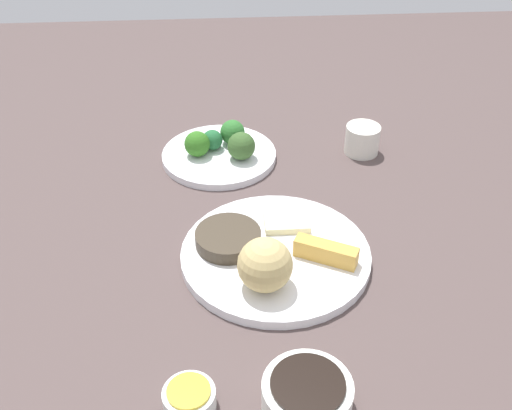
# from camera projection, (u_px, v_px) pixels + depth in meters

# --- Properties ---
(tabletop) EXTENTS (2.20, 2.20, 0.02)m
(tabletop) POSITION_uv_depth(u_px,v_px,m) (275.00, 263.00, 0.95)
(tabletop) COLOR #4E3F3E
(tabletop) RESTS_ON ground
(main_plate) EXTENTS (0.30, 0.30, 0.02)m
(main_plate) POSITION_uv_depth(u_px,v_px,m) (276.00, 255.00, 0.94)
(main_plate) COLOR white
(main_plate) RESTS_ON tabletop
(rice_scoop) EXTENTS (0.08, 0.08, 0.08)m
(rice_scoop) POSITION_uv_depth(u_px,v_px,m) (265.00, 265.00, 0.85)
(rice_scoop) COLOR tan
(rice_scoop) RESTS_ON main_plate
(spring_roll) EXTENTS (0.07, 0.10, 0.03)m
(spring_roll) POSITION_uv_depth(u_px,v_px,m) (326.00, 252.00, 0.91)
(spring_roll) COLOR gold
(spring_roll) RESTS_ON main_plate
(crab_rangoon_wonton) EXTENTS (0.07, 0.07, 0.01)m
(crab_rangoon_wonton) POSITION_uv_depth(u_px,v_px,m) (286.00, 219.00, 0.99)
(crab_rangoon_wonton) COLOR beige
(crab_rangoon_wonton) RESTS_ON main_plate
(stir_fry_heap) EXTENTS (0.10, 0.10, 0.02)m
(stir_fry_heap) POSITION_uv_depth(u_px,v_px,m) (228.00, 238.00, 0.94)
(stir_fry_heap) COLOR #3D3326
(stir_fry_heap) RESTS_ON main_plate
(broccoli_plate) EXTENTS (0.22, 0.22, 0.01)m
(broccoli_plate) POSITION_uv_depth(u_px,v_px,m) (219.00, 156.00, 1.18)
(broccoli_plate) COLOR white
(broccoli_plate) RESTS_ON tabletop
(broccoli_floret_0) EXTENTS (0.05, 0.05, 0.05)m
(broccoli_floret_0) POSITION_uv_depth(u_px,v_px,m) (197.00, 144.00, 1.15)
(broccoli_floret_0) COLOR #306D1E
(broccoli_floret_0) RESTS_ON broccoli_plate
(broccoli_floret_1) EXTENTS (0.04, 0.04, 0.04)m
(broccoli_floret_1) POSITION_uv_depth(u_px,v_px,m) (212.00, 140.00, 1.17)
(broccoli_floret_1) COLOR #236335
(broccoli_floret_1) RESTS_ON broccoli_plate
(broccoli_floret_2) EXTENTS (0.05, 0.05, 0.05)m
(broccoli_floret_2) POSITION_uv_depth(u_px,v_px,m) (241.00, 146.00, 1.14)
(broccoli_floret_2) COLOR #385B29
(broccoli_floret_2) RESTS_ON broccoli_plate
(broccoli_floret_4) EXTENTS (0.05, 0.05, 0.05)m
(broccoli_floret_4) POSITION_uv_depth(u_px,v_px,m) (232.00, 132.00, 1.19)
(broccoli_floret_4) COLOR #2E6E2C
(broccoli_floret_4) RESTS_ON broccoli_plate
(soy_sauce_bowl) EXTENTS (0.11, 0.11, 0.04)m
(soy_sauce_bowl) POSITION_uv_depth(u_px,v_px,m) (307.00, 396.00, 0.72)
(soy_sauce_bowl) COLOR white
(soy_sauce_bowl) RESTS_ON tabletop
(soy_sauce_bowl_liquid) EXTENTS (0.09, 0.09, 0.00)m
(soy_sauce_bowl_liquid) POSITION_uv_depth(u_px,v_px,m) (308.00, 384.00, 0.71)
(soy_sauce_bowl_liquid) COLOR black
(soy_sauce_bowl_liquid) RESTS_ON soy_sauce_bowl
(sauce_ramekin_hot_mustard) EXTENTS (0.06, 0.06, 0.03)m
(sauce_ramekin_hot_mustard) POSITION_uv_depth(u_px,v_px,m) (189.00, 399.00, 0.72)
(sauce_ramekin_hot_mustard) COLOR white
(sauce_ramekin_hot_mustard) RESTS_ON tabletop
(sauce_ramekin_hot_mustard_liquid) EXTENTS (0.05, 0.05, 0.00)m
(sauce_ramekin_hot_mustard_liquid) POSITION_uv_depth(u_px,v_px,m) (189.00, 391.00, 0.71)
(sauce_ramekin_hot_mustard_liquid) COLOR gold
(sauce_ramekin_hot_mustard_liquid) RESTS_ON sauce_ramekin_hot_mustard
(teacup) EXTENTS (0.07, 0.07, 0.06)m
(teacup) POSITION_uv_depth(u_px,v_px,m) (362.00, 140.00, 1.19)
(teacup) COLOR white
(teacup) RESTS_ON tabletop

